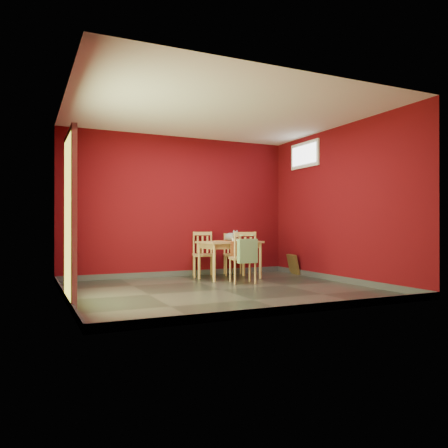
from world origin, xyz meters
name	(u,v)px	position (x,y,z in m)	size (l,w,h in m)	color
ground	(221,290)	(0.00, 0.00, 0.00)	(4.50, 4.50, 0.00)	#2D342D
room_shell	(221,286)	(0.00, 0.00, 0.05)	(4.50, 4.50, 4.50)	#5C090F
doorway	(69,213)	(-2.23, -0.40, 1.12)	(0.06, 1.01, 2.13)	#B7D838
window	(305,155)	(2.23, 1.00, 2.35)	(0.05, 0.90, 0.50)	white
outlet_plate	(252,258)	(1.60, 1.99, 0.30)	(0.08, 0.01, 0.12)	silver
dining_table	(230,246)	(0.71, 1.19, 0.60)	(1.18, 0.78, 0.69)	tan
table_runner	(233,244)	(0.71, 1.08, 0.64)	(0.39, 0.68, 0.33)	#AB592C
chair_far_left	(203,253)	(0.41, 1.76, 0.44)	(0.50, 0.50, 0.86)	tan
chair_far_right	(233,253)	(1.07, 1.79, 0.42)	(0.48, 0.48, 0.82)	tan
chair_near	(243,257)	(0.65, 0.53, 0.45)	(0.49, 0.49, 0.87)	tan
tote_bag	(247,251)	(0.62, 0.32, 0.56)	(0.33, 0.20, 0.46)	#77A66E
cat	(231,235)	(0.73, 1.18, 0.80)	(0.22, 0.43, 0.21)	slate
picture_frame	(293,264)	(2.19, 1.34, 0.20)	(0.19, 0.41, 0.40)	brown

